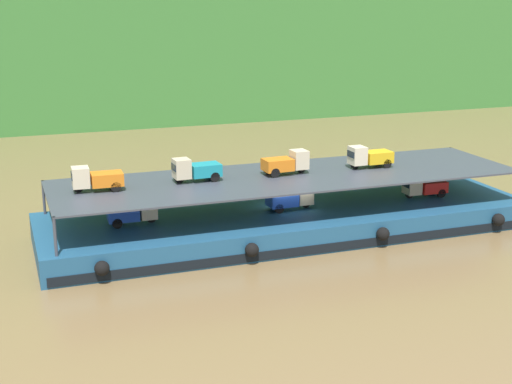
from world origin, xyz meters
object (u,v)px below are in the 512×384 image
at_px(cargo_barge, 289,220).
at_px(mini_truck_lower_stern, 133,212).
at_px(mini_truck_upper_fore, 286,163).
at_px(mini_truck_upper_stern, 96,179).
at_px(mini_truck_upper_bow, 369,157).
at_px(mini_truck_lower_mid, 424,186).
at_px(mini_truck_upper_mid, 196,170).
at_px(mini_truck_lower_aft, 291,198).

xyz_separation_m(cargo_barge, mini_truck_lower_stern, (-9.27, 0.12, 1.44)).
bearing_deg(mini_truck_upper_fore, mini_truck_upper_stern, -179.67).
bearing_deg(cargo_barge, mini_truck_upper_stern, 177.86).
xyz_separation_m(mini_truck_lower_stern, mini_truck_upper_fore, (9.28, 0.36, 2.00)).
height_order(mini_truck_upper_fore, mini_truck_upper_bow, same).
bearing_deg(mini_truck_lower_stern, mini_truck_upper_bow, 0.82).
bearing_deg(mini_truck_lower_stern, mini_truck_lower_mid, -1.93).
bearing_deg(mini_truck_upper_mid, mini_truck_upper_bow, -1.58).
bearing_deg(mini_truck_upper_mid, mini_truck_upper_stern, -177.83).
xyz_separation_m(mini_truck_upper_stern, mini_truck_upper_mid, (5.62, 0.21, 0.00)).
height_order(mini_truck_lower_stern, mini_truck_upper_bow, mini_truck_upper_bow).
relative_size(mini_truck_upper_mid, mini_truck_upper_fore, 1.00).
relative_size(mini_truck_lower_mid, mini_truck_upper_fore, 0.99).
relative_size(mini_truck_upper_fore, mini_truck_upper_bow, 1.01).
bearing_deg(mini_truck_lower_mid, mini_truck_lower_stern, 178.07).
distance_m(mini_truck_upper_mid, mini_truck_upper_bow, 10.98).
distance_m(mini_truck_lower_stern, mini_truck_upper_mid, 4.29).
height_order(mini_truck_lower_mid, mini_truck_upper_fore, mini_truck_upper_fore).
height_order(mini_truck_lower_aft, mini_truck_upper_fore, mini_truck_upper_fore).
bearing_deg(cargo_barge, mini_truck_lower_stern, 179.28).
height_order(mini_truck_lower_stern, mini_truck_upper_mid, mini_truck_upper_mid).
bearing_deg(mini_truck_upper_stern, mini_truck_upper_mid, 2.17).
bearing_deg(mini_truck_upper_mid, mini_truck_lower_aft, -8.25).
bearing_deg(mini_truck_lower_mid, mini_truck_upper_mid, 175.55).
distance_m(mini_truck_lower_stern, mini_truck_upper_fore, 9.50).
xyz_separation_m(mini_truck_lower_aft, mini_truck_upper_fore, (-0.05, 0.66, 2.00)).
height_order(cargo_barge, mini_truck_upper_fore, mini_truck_upper_fore).
height_order(mini_truck_lower_aft, mini_truck_upper_stern, mini_truck_upper_stern).
bearing_deg(mini_truck_lower_mid, mini_truck_upper_bow, 166.75).
xyz_separation_m(cargo_barge, mini_truck_upper_stern, (-11.13, 0.42, 3.44)).
bearing_deg(mini_truck_upper_bow, mini_truck_upper_fore, 178.39).
relative_size(mini_truck_lower_stern, mini_truck_upper_stern, 1.00).
relative_size(mini_truck_lower_aft, mini_truck_upper_bow, 1.00).
bearing_deg(cargo_barge, mini_truck_upper_mid, 173.48).
bearing_deg(mini_truck_upper_stern, cargo_barge, -2.14).
distance_m(mini_truck_lower_aft, mini_truck_upper_bow, 5.79).
bearing_deg(mini_truck_upper_bow, mini_truck_upper_stern, 179.69).
xyz_separation_m(mini_truck_upper_mid, mini_truck_upper_bow, (10.97, -0.30, 0.00)).
xyz_separation_m(mini_truck_lower_stern, mini_truck_upper_mid, (3.76, 0.51, 2.00)).
xyz_separation_m(mini_truck_lower_aft, mini_truck_lower_mid, (8.92, -0.32, 0.00)).
distance_m(mini_truck_lower_aft, mini_truck_upper_fore, 2.11).
bearing_deg(mini_truck_lower_stern, mini_truck_upper_mid, 7.77).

